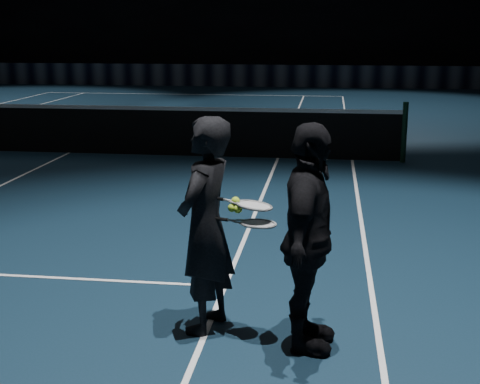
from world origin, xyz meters
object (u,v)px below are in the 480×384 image
object	(u,v)px
player_b	(308,239)
tennis_balls	(235,206)
player_a	(206,226)
racket_lower	(258,224)
racket_upper	(254,206)

from	to	relation	value
player_b	tennis_balls	world-z (taller)	player_b
player_a	racket_lower	world-z (taller)	player_a
tennis_balls	player_b	bearing A→B (deg)	-16.28
racket_lower	racket_upper	xyz separation A→B (m)	(-0.04, 0.05, 0.13)
racket_lower	racket_upper	bearing A→B (deg)	141.34
player_b	racket_upper	world-z (taller)	player_b
player_b	racket_lower	bearing A→B (deg)	79.87
racket_lower	racket_upper	distance (m)	0.14
player_b	tennis_balls	size ratio (longest dim) A/B	14.55
player_a	tennis_balls	xyz separation A→B (m)	(0.25, -0.06, 0.19)
racket_upper	tennis_balls	world-z (taller)	racket_upper
player_a	racket_upper	size ratio (longest dim) A/B	2.57
racket_upper	tennis_balls	size ratio (longest dim) A/B	5.67
player_a	player_b	world-z (taller)	same
player_a	racket_lower	bearing A→B (deg)	89.73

